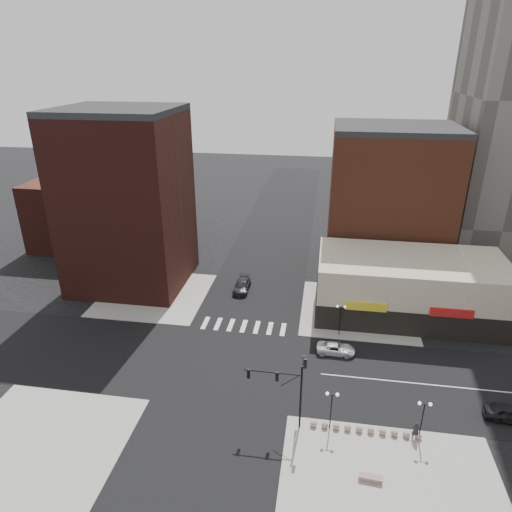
# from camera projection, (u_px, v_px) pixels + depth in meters

# --- Properties ---
(ground) EXTENTS (240.00, 240.00, 0.00)m
(ground) POSITION_uv_depth(u_px,v_px,m) (232.00, 365.00, 51.35)
(ground) COLOR black
(ground) RESTS_ON ground
(road_ew) EXTENTS (200.00, 14.00, 0.02)m
(road_ew) POSITION_uv_depth(u_px,v_px,m) (232.00, 365.00, 51.35)
(road_ew) COLOR black
(road_ew) RESTS_ON ground
(road_ns) EXTENTS (14.00, 200.00, 0.02)m
(road_ns) POSITION_uv_depth(u_px,v_px,m) (232.00, 365.00, 51.35)
(road_ns) COLOR black
(road_ns) RESTS_ON ground
(sidewalk_nw) EXTENTS (15.00, 15.00, 0.12)m
(sidewalk_nw) POSITION_uv_depth(u_px,v_px,m) (155.00, 294.00, 66.52)
(sidewalk_nw) COLOR gray
(sidewalk_nw) RESTS_ON ground
(sidewalk_ne) EXTENTS (15.00, 15.00, 0.12)m
(sidewalk_ne) POSITION_uv_depth(u_px,v_px,m) (357.00, 310.00, 62.38)
(sidewalk_ne) COLOR gray
(sidewalk_ne) RESTS_ON ground
(sidewalk_se) EXTENTS (18.00, 14.00, 0.12)m
(sidewalk_se) POSITION_uv_depth(u_px,v_px,m) (392.00, 491.00, 36.37)
(sidewalk_se) COLOR gray
(sidewalk_se) RESTS_ON ground
(sidewalk_sw) EXTENTS (15.00, 15.00, 0.12)m
(sidewalk_sw) POSITION_uv_depth(u_px,v_px,m) (37.00, 449.00, 40.27)
(sidewalk_sw) COLOR gray
(sidewalk_sw) RESTS_ON ground
(building_nw) EXTENTS (16.00, 15.00, 25.00)m
(building_nw) POSITION_uv_depth(u_px,v_px,m) (127.00, 203.00, 65.79)
(building_nw) COLOR #3C1713
(building_nw) RESTS_ON ground
(building_nw_low) EXTENTS (20.00, 18.00, 12.00)m
(building_nw_low) POSITION_uv_depth(u_px,v_px,m) (99.00, 209.00, 84.28)
(building_nw_low) COLOR #3C1713
(building_nw_low) RESTS_ON ground
(building_ne_midrise) EXTENTS (18.00, 15.00, 22.00)m
(building_ne_midrise) POSITION_uv_depth(u_px,v_px,m) (388.00, 203.00, 70.93)
(building_ne_midrise) COLOR brown
(building_ne_midrise) RESTS_ON ground
(building_ne_row) EXTENTS (24.20, 12.20, 8.00)m
(building_ne_row) POSITION_uv_depth(u_px,v_px,m) (409.00, 291.00, 60.61)
(building_ne_row) COLOR beige
(building_ne_row) RESTS_ON ground
(traffic_signal) EXTENTS (5.59, 3.09, 7.77)m
(traffic_signal) POSITION_uv_depth(u_px,v_px,m) (291.00, 381.00, 41.24)
(traffic_signal) COLOR black
(traffic_signal) RESTS_ON ground
(street_lamp_se_a) EXTENTS (1.22, 0.32, 4.16)m
(street_lamp_se_a) POSITION_uv_depth(u_px,v_px,m) (332.00, 401.00, 41.22)
(street_lamp_se_a) COLOR black
(street_lamp_se_a) RESTS_ON sidewalk_se
(street_lamp_se_b) EXTENTS (1.22, 0.32, 4.16)m
(street_lamp_se_b) POSITION_uv_depth(u_px,v_px,m) (424.00, 411.00, 40.08)
(street_lamp_se_b) COLOR black
(street_lamp_se_b) RESTS_ON sidewalk_se
(street_lamp_ne) EXTENTS (1.22, 0.32, 4.16)m
(street_lamp_ne) POSITION_uv_depth(u_px,v_px,m) (341.00, 312.00, 55.56)
(street_lamp_ne) COLOR black
(street_lamp_ne) RESTS_ON sidewalk_ne
(bollard_row) EXTENTS (10.07, 0.62, 0.62)m
(bollard_row) POSITION_uv_depth(u_px,v_px,m) (365.00, 430.00, 41.91)
(bollard_row) COLOR #896A5E
(bollard_row) RESTS_ON sidewalk_se
(white_suv) EXTENTS (4.48, 2.13, 1.24)m
(white_suv) POSITION_uv_depth(u_px,v_px,m) (336.00, 349.00, 53.23)
(white_suv) COLOR silver
(white_suv) RESTS_ON ground
(dark_sedan_east) EXTENTS (4.87, 2.37, 1.60)m
(dark_sedan_east) POSITION_uv_depth(u_px,v_px,m) (510.00, 413.00, 43.32)
(dark_sedan_east) COLOR black
(dark_sedan_east) RESTS_ON ground
(dark_sedan_north) EXTENTS (2.17, 5.29, 1.53)m
(dark_sedan_north) POSITION_uv_depth(u_px,v_px,m) (242.00, 286.00, 67.55)
(dark_sedan_north) COLOR black
(dark_sedan_north) RESTS_ON ground
(pedestrian) EXTENTS (0.73, 0.52, 1.87)m
(pedestrian) POSITION_uv_depth(u_px,v_px,m) (415.00, 430.00, 41.02)
(pedestrian) COLOR #242227
(pedestrian) RESTS_ON sidewalk_se
(stone_bench) EXTENTS (1.97, 0.75, 0.45)m
(stone_bench) POSITION_uv_depth(u_px,v_px,m) (371.00, 478.00, 37.16)
(stone_bench) COLOR #906C63
(stone_bench) RESTS_ON sidewalk_se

